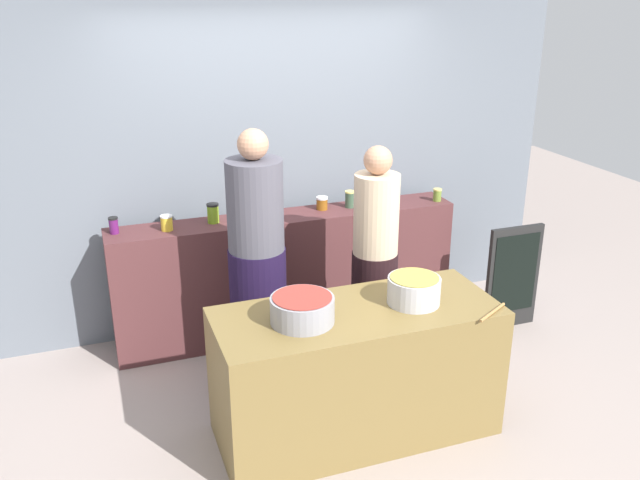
# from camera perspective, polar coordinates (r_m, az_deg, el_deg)

# --- Properties ---
(ground) EXTENTS (12.00, 12.00, 0.00)m
(ground) POSITION_cam_1_polar(r_m,az_deg,el_deg) (4.64, 1.51, -13.70)
(ground) COLOR gray
(storefront_wall) EXTENTS (4.80, 0.12, 3.00)m
(storefront_wall) POSITION_cam_1_polar(r_m,az_deg,el_deg) (5.31, -4.08, 8.55)
(storefront_wall) COLOR slate
(storefront_wall) RESTS_ON ground
(display_shelf) EXTENTS (2.70, 0.36, 0.98)m
(display_shelf) POSITION_cam_1_polar(r_m,az_deg,el_deg) (5.31, -2.76, -2.92)
(display_shelf) COLOR #4E292A
(display_shelf) RESTS_ON ground
(prep_table) EXTENTS (1.70, 0.70, 0.84)m
(prep_table) POSITION_cam_1_polar(r_m,az_deg,el_deg) (4.17, 3.09, -11.14)
(prep_table) COLOR brown
(prep_table) RESTS_ON ground
(preserve_jar_0) EXTENTS (0.07, 0.07, 0.12)m
(preserve_jar_0) POSITION_cam_1_polar(r_m,az_deg,el_deg) (4.95, -17.13, 1.20)
(preserve_jar_0) COLOR #541855
(preserve_jar_0) RESTS_ON display_shelf
(preserve_jar_1) EXTENTS (0.09, 0.09, 0.11)m
(preserve_jar_1) POSITION_cam_1_polar(r_m,az_deg,el_deg) (4.92, -12.90, 1.43)
(preserve_jar_1) COLOR gold
(preserve_jar_1) RESTS_ON display_shelf
(preserve_jar_2) EXTENTS (0.09, 0.09, 0.15)m
(preserve_jar_2) POSITION_cam_1_polar(r_m,az_deg,el_deg) (5.00, -9.08, 2.27)
(preserve_jar_2) COLOR olive
(preserve_jar_2) RESTS_ON display_shelf
(preserve_jar_3) EXTENTS (0.07, 0.07, 0.13)m
(preserve_jar_3) POSITION_cam_1_polar(r_m,az_deg,el_deg) (5.05, -6.24, 2.47)
(preserve_jar_3) COLOR #462247
(preserve_jar_3) RESTS_ON display_shelf
(preserve_jar_4) EXTENTS (0.07, 0.07, 0.11)m
(preserve_jar_4) POSITION_cam_1_polar(r_m,az_deg,el_deg) (5.07, -4.86, 2.53)
(preserve_jar_4) COLOR #AA2316
(preserve_jar_4) RESTS_ON display_shelf
(preserve_jar_5) EXTENTS (0.09, 0.09, 0.10)m
(preserve_jar_5) POSITION_cam_1_polar(r_m,az_deg,el_deg) (5.24, 0.17, 3.16)
(preserve_jar_5) COLOR brown
(preserve_jar_5) RESTS_ON display_shelf
(preserve_jar_6) EXTENTS (0.08, 0.08, 0.13)m
(preserve_jar_6) POSITION_cam_1_polar(r_m,az_deg,el_deg) (5.30, 2.56, 3.49)
(preserve_jar_6) COLOR #37503B
(preserve_jar_6) RESTS_ON display_shelf
(preserve_jar_7) EXTENTS (0.07, 0.07, 0.14)m
(preserve_jar_7) POSITION_cam_1_polar(r_m,az_deg,el_deg) (5.37, 4.28, 3.73)
(preserve_jar_7) COLOR #491A53
(preserve_jar_7) RESTS_ON display_shelf
(preserve_jar_8) EXTENTS (0.07, 0.07, 0.10)m
(preserve_jar_8) POSITION_cam_1_polar(r_m,az_deg,el_deg) (5.54, 9.94, 3.81)
(preserve_jar_8) COLOR olive
(preserve_jar_8) RESTS_ON display_shelf
(cooking_pot_left) EXTENTS (0.37, 0.37, 0.16)m
(cooking_pot_left) POSITION_cam_1_polar(r_m,az_deg,el_deg) (3.80, -1.51, -5.93)
(cooking_pot_left) COLOR gray
(cooking_pot_left) RESTS_ON prep_table
(cooking_pot_center) EXTENTS (0.32, 0.32, 0.17)m
(cooking_pot_center) POSITION_cam_1_polar(r_m,az_deg,el_deg) (4.06, 7.98, -4.24)
(cooking_pot_center) COLOR #B7B7BC
(cooking_pot_center) RESTS_ON prep_table
(wooden_spoon) EXTENTS (0.26, 0.16, 0.02)m
(wooden_spoon) POSITION_cam_1_polar(r_m,az_deg,el_deg) (4.05, 14.44, -5.97)
(wooden_spoon) COLOR #9E703D
(wooden_spoon) RESTS_ON prep_table
(cook_with_tongs) EXTENTS (0.39, 0.39, 1.80)m
(cook_with_tongs) POSITION_cam_1_polar(r_m,az_deg,el_deg) (4.53, -5.33, -2.85)
(cook_with_tongs) COLOR black
(cook_with_tongs) RESTS_ON ground
(cook_in_cap) EXTENTS (0.32, 0.32, 1.66)m
(cook_in_cap) POSITION_cam_1_polar(r_m,az_deg,el_deg) (4.68, 4.65, -2.80)
(cook_in_cap) COLOR black
(cook_in_cap) RESTS_ON ground
(chalkboard_sign) EXTENTS (0.47, 0.05, 0.86)m
(chalkboard_sign) POSITION_cam_1_polar(r_m,az_deg,el_deg) (5.60, 16.08, -3.04)
(chalkboard_sign) COLOR black
(chalkboard_sign) RESTS_ON ground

